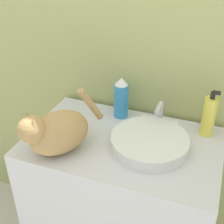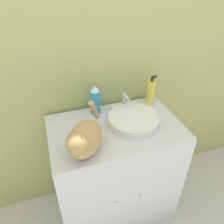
# 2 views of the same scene
# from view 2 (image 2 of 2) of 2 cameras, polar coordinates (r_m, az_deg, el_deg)

# --- Properties ---
(wall_back) EXTENTS (6.00, 0.05, 2.50)m
(wall_back) POSITION_cam_2_polar(r_m,az_deg,el_deg) (1.43, -3.16, 16.57)
(wall_back) COLOR tan
(wall_back) RESTS_ON ground_plane
(vanity_cabinet) EXTENTS (0.83, 0.54, 0.84)m
(vanity_cabinet) POSITION_cam_2_polar(r_m,az_deg,el_deg) (1.66, 0.76, -15.33)
(vanity_cabinet) COLOR silver
(vanity_cabinet) RESTS_ON ground_plane
(sink_basin) EXTENTS (0.32, 0.32, 0.06)m
(sink_basin) POSITION_cam_2_polar(r_m,az_deg,el_deg) (1.38, 5.61, -2.10)
(sink_basin) COLOR white
(sink_basin) RESTS_ON vanity_cabinet
(faucet) EXTENTS (0.17, 0.10, 0.13)m
(faucet) POSITION_cam_2_polar(r_m,az_deg,el_deg) (1.49, 3.18, 2.41)
(faucet) COLOR silver
(faucet) RESTS_ON vanity_cabinet
(cat) EXTENTS (0.28, 0.35, 0.25)m
(cat) POSITION_cam_2_polar(r_m,az_deg,el_deg) (1.14, -7.22, -6.90)
(cat) COLOR tan
(cat) RESTS_ON vanity_cabinet
(soap_bottle) EXTENTS (0.06, 0.06, 0.22)m
(soap_bottle) POSITION_cam_2_polar(r_m,az_deg,el_deg) (1.56, 10.09, 5.16)
(soap_bottle) COLOR #EADB4C
(soap_bottle) RESTS_ON vanity_cabinet
(spray_bottle) EXTENTS (0.07, 0.07, 0.20)m
(spray_bottle) POSITION_cam_2_polar(r_m,az_deg,el_deg) (1.44, -4.38, 3.12)
(spray_bottle) COLOR #338CCC
(spray_bottle) RESTS_ON vanity_cabinet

